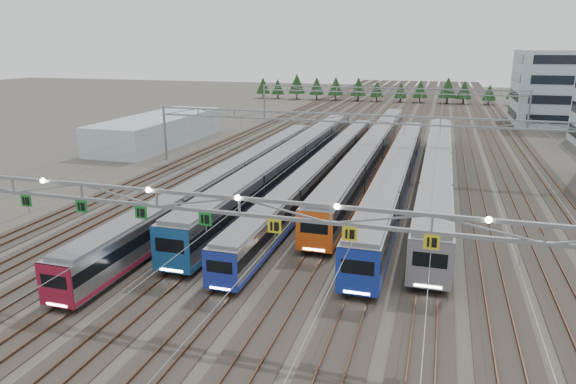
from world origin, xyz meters
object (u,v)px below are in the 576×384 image
(train_c, at_px, (324,168))
(gantry_mid, at_px, (352,125))
(gantry_near, at_px, (238,210))
(depot_bldg_north, at_px, (571,88))
(west_shed, at_px, (158,130))
(gantry_far, at_px, (388,95))
(train_b, at_px, (294,159))
(train_d, at_px, (372,151))
(train_e, at_px, (397,173))
(train_f, at_px, (437,167))
(train_a, at_px, (235,176))

(train_c, relative_size, gantry_mid, 1.14)
(train_c, bearing_deg, gantry_near, -86.26)
(depot_bldg_north, xyz_separation_m, west_shed, (-73.13, -44.50, -5.45))
(gantry_near, bearing_deg, gantry_mid, 89.93)
(gantry_far, relative_size, depot_bldg_north, 2.56)
(train_b, relative_size, train_c, 1.01)
(train_d, relative_size, train_e, 1.19)
(train_b, height_order, train_e, train_b)
(gantry_mid, height_order, depot_bldg_north, depot_bldg_north)
(gantry_far, bearing_deg, gantry_near, -90.03)
(train_c, xyz_separation_m, train_f, (13.50, 2.86, 0.37))
(train_b, relative_size, train_d, 0.94)
(train_c, distance_m, depot_bldg_north, 74.07)
(train_d, bearing_deg, train_c, -112.77)
(train_c, height_order, gantry_far, gantry_far)
(gantry_near, bearing_deg, train_f, 72.83)
(train_f, height_order, gantry_near, gantry_near)
(train_d, distance_m, train_f, 11.95)
(train_e, distance_m, train_f, 6.05)
(train_d, xyz_separation_m, west_shed, (-38.17, 7.20, 0.10))
(train_c, bearing_deg, gantry_far, 87.49)
(gantry_mid, distance_m, depot_bldg_north, 67.24)
(train_e, relative_size, gantry_near, 1.03)
(train_c, xyz_separation_m, train_e, (9.00, -1.18, 0.27))
(train_f, xyz_separation_m, gantry_far, (-11.25, 48.56, 4.10))
(train_b, distance_m, gantry_near, 36.56)
(train_a, distance_m, train_c, 11.59)
(gantry_far, distance_m, depot_bldg_north, 38.82)
(gantry_near, bearing_deg, train_a, 112.99)
(train_c, height_order, train_d, train_d)
(train_c, height_order, train_f, train_f)
(train_b, distance_m, west_shed, 33.27)
(train_a, xyz_separation_m, train_d, (13.50, 18.01, 0.29))
(train_a, relative_size, depot_bldg_north, 2.71)
(train_a, bearing_deg, train_b, 63.97)
(train_a, bearing_deg, west_shed, 134.38)
(gantry_mid, bearing_deg, depot_bldg_north, 56.40)
(train_b, xyz_separation_m, gantry_near, (6.70, -35.62, 4.80))
(train_c, relative_size, west_shed, 2.13)
(train_b, distance_m, train_c, 4.91)
(train_a, bearing_deg, train_f, 24.29)
(west_shed, bearing_deg, train_a, -45.62)
(train_b, xyz_separation_m, train_d, (9.00, 8.80, -0.04))
(train_e, relative_size, gantry_far, 1.03)
(gantry_far, bearing_deg, train_c, -92.51)
(train_d, height_order, gantry_far, gantry_far)
(train_f, bearing_deg, gantry_far, 103.04)
(train_a, distance_m, gantry_mid, 18.28)
(train_c, height_order, gantry_near, gantry_near)
(train_b, relative_size, depot_bldg_north, 2.95)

